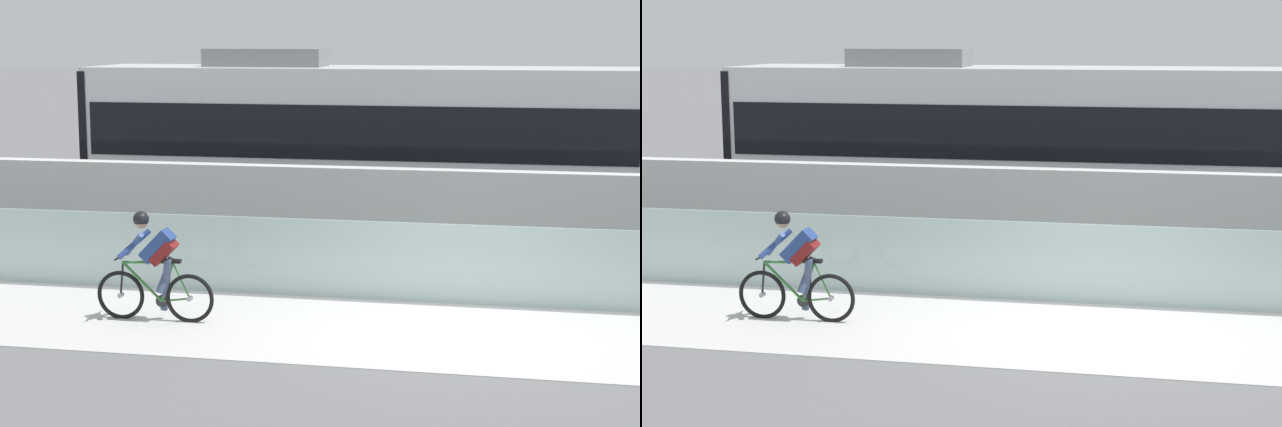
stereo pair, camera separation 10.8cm
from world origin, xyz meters
TOP-DOWN VIEW (x-y plane):
  - ground_plane at (0.00, 0.00)m, footprint 200.00×200.00m
  - bike_path_deck at (0.00, 0.00)m, footprint 32.00×3.20m
  - glass_parapet at (0.00, 1.85)m, footprint 32.00×0.05m
  - concrete_barrier_wall at (0.00, 3.65)m, footprint 32.00×0.36m
  - tram_rail_near at (0.00, 6.13)m, footprint 32.00×0.08m
  - tram_rail_far at (0.00, 7.57)m, footprint 32.00×0.08m
  - tram at (-2.38, 6.85)m, footprint 11.06×2.54m
  - cyclist_on_bike at (-4.29, 0.00)m, footprint 1.77×0.58m

SIDE VIEW (x-z plane):
  - ground_plane at x=0.00m, z-range 0.00..0.00m
  - tram_rail_near at x=0.00m, z-range 0.00..0.01m
  - tram_rail_far at x=0.00m, z-range 0.00..0.01m
  - bike_path_deck at x=0.00m, z-range 0.00..0.01m
  - glass_parapet at x=0.00m, z-range 0.00..1.24m
  - cyclist_on_bike at x=-4.29m, z-range -0.02..1.59m
  - concrete_barrier_wall at x=0.00m, z-range 0.00..1.84m
  - tram at x=-2.38m, z-range -0.01..3.80m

